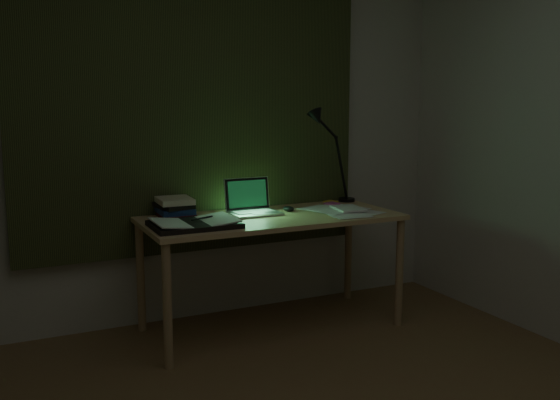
# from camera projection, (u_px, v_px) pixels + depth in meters

# --- Properties ---
(wall_back) EXTENTS (3.50, 0.00, 2.50)m
(wall_back) POSITION_uv_depth(u_px,v_px,m) (193.00, 124.00, 3.89)
(wall_back) COLOR beige
(wall_back) RESTS_ON ground
(curtain) EXTENTS (2.20, 0.06, 2.00)m
(curtain) POSITION_uv_depth(u_px,v_px,m) (194.00, 91.00, 3.82)
(curtain) COLOR #2A3219
(curtain) RESTS_ON wall_back
(desk) EXTENTS (1.55, 0.68, 0.71)m
(desk) POSITION_uv_depth(u_px,v_px,m) (272.00, 273.00, 3.81)
(desk) COLOR tan
(desk) RESTS_ON floor
(laptop) EXTENTS (0.31, 0.35, 0.21)m
(laptop) POSITION_uv_depth(u_px,v_px,m) (255.00, 197.00, 3.78)
(laptop) COLOR silver
(laptop) RESTS_ON desk
(open_textbook) EXTENTS (0.47, 0.34, 0.04)m
(open_textbook) POSITION_uv_depth(u_px,v_px,m) (194.00, 223.00, 3.43)
(open_textbook) COLOR silver
(open_textbook) RESTS_ON desk
(book_stack) EXTENTS (0.20, 0.24, 0.12)m
(book_stack) POSITION_uv_depth(u_px,v_px,m) (175.00, 207.00, 3.69)
(book_stack) COLOR silver
(book_stack) RESTS_ON desk
(loose_papers) EXTENTS (0.37, 0.39, 0.02)m
(loose_papers) POSITION_uv_depth(u_px,v_px,m) (339.00, 209.00, 3.92)
(loose_papers) COLOR white
(loose_papers) RESTS_ON desk
(mouse) EXTENTS (0.08, 0.10, 0.03)m
(mouse) POSITION_uv_depth(u_px,v_px,m) (289.00, 209.00, 3.90)
(mouse) COLOR black
(mouse) RESTS_ON desk
(sticky_yellow) EXTENTS (0.10, 0.10, 0.02)m
(sticky_yellow) POSITION_uv_depth(u_px,v_px,m) (331.00, 202.00, 4.21)
(sticky_yellow) COLOR yellow
(sticky_yellow) RESTS_ON desk
(sticky_pink) EXTENTS (0.09, 0.09, 0.02)m
(sticky_pink) POSITION_uv_depth(u_px,v_px,m) (332.00, 204.00, 4.12)
(sticky_pink) COLOR #D954A1
(sticky_pink) RESTS_ON desk
(desk_lamp) EXTENTS (0.42, 0.34, 0.60)m
(desk_lamp) POSITION_uv_depth(u_px,v_px,m) (347.00, 158.00, 4.24)
(desk_lamp) COLOR black
(desk_lamp) RESTS_ON desk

